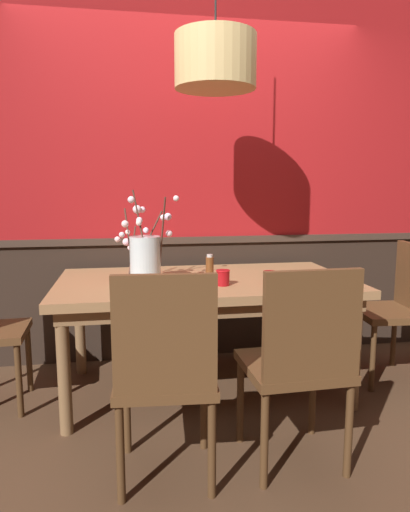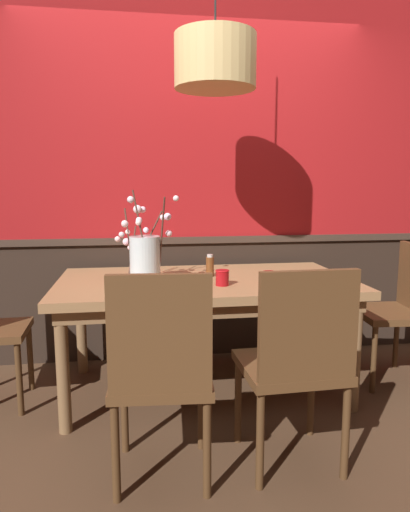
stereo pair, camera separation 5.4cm
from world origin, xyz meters
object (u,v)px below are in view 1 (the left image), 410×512
Objects in this scene: chair_near_side_left at (165,369)px; pendant_lamp at (215,62)px; chair_far_side_right at (217,280)px; chair_far_side_left at (149,284)px; vase_with_blossoms at (145,259)px; condiment_bottle at (210,266)px; chair_near_side_right at (300,357)px; candle_holder_nearer_center at (223,278)px; dining_table at (205,291)px; candle_holder_nearer_edge at (270,277)px; chair_head_east_end at (397,303)px.

chair_near_side_left is 1.01× the size of pendant_lamp.
chair_far_side_left is at bearing -179.58° from chair_far_side_right.
condiment_bottle is at bearing 17.28° from vase_with_blossoms.
candle_holder_nearer_center is at bearing 107.27° from chair_near_side_right.
chair_near_side_right is (0.28, -0.90, -0.11)m from dining_table.
candle_holder_nearer_center is 0.29m from candle_holder_nearer_edge.
chair_near_side_left reaches higher than dining_table.
vase_with_blossoms is 1.21m from pendant_lamp.
condiment_bottle is (-0.24, 0.97, 0.26)m from chair_near_side_right.
candle_holder_nearer_center is at bearing 60.60° from chair_near_side_left.
chair_far_side_left reaches higher than candle_holder_nearer_edge.
chair_far_side_left is 0.95× the size of chair_near_side_left.
condiment_bottle is (-0.21, -0.82, 0.27)m from chair_far_side_right.
condiment_bottle is at bearing 103.95° from chair_near_side_right.
chair_far_side_left reaches higher than candle_holder_nearer_center.
candle_holder_nearer_center is 0.29m from condiment_bottle.
candle_holder_nearer_center is 0.10× the size of pendant_lamp.
pendant_lamp reaches higher than chair_head_east_end.
chair_far_side_right is (0.25, 0.89, -0.12)m from dining_table.
vase_with_blossoms is at bearing -179.05° from chair_head_east_end.
chair_far_side_right is at bearing 139.16° from chair_head_east_end.
candle_holder_nearer_edge is 0.42m from condiment_bottle.
candle_holder_nearer_center is (0.40, 0.71, 0.24)m from chair_near_side_left.
chair_near_side_right is 10.49× the size of candle_holder_nearer_center.
candle_holder_nearer_edge is at bearing -57.89° from chair_far_side_left.
vase_with_blossoms is (-1.69, -0.03, 0.35)m from chair_head_east_end.
dining_table is 1.87× the size of chair_far_side_right.
chair_head_east_end is 0.97× the size of pendant_lamp.
dining_table is 1.87× the size of chair_near_side_left.
chair_far_side_left is 11.21× the size of candle_holder_nearer_edge.
chair_near_side_left reaches higher than chair_near_side_right.
chair_far_side_right is 1.00× the size of chair_near_side_left.
pendant_lamp reaches higher than chair_near_side_right.
chair_near_side_right is 11.76× the size of candle_holder_nearer_edge.
vase_with_blossoms is 0.58× the size of pendant_lamp.
pendant_lamp is (-1.27, -0.05, 1.48)m from chair_head_east_end.
vase_with_blossoms reaches higher than chair_near_side_left.
chair_near_side_right is at bearing -72.73° from candle_holder_nearer_center.
chair_head_east_end is 1.28m from candle_holder_nearer_center.
chair_near_side_right is at bearing -71.38° from chair_far_side_left.
chair_far_side_left is 0.99× the size of chair_head_east_end.
vase_with_blossoms is (-0.66, 0.84, 0.34)m from chair_near_side_right.
chair_near_side_left is at bearing -133.59° from candle_holder_nearer_edge.
chair_near_side_left is at bearing -109.63° from dining_table.
candle_holder_nearer_edge is (0.68, -1.08, 0.25)m from chair_far_side_left.
chair_head_east_end is 1.35m from chair_near_side_right.
vase_with_blossoms is at bearing -123.55° from chair_far_side_right.
candle_holder_nearer_edge is (0.29, 0.02, -0.01)m from candle_holder_nearer_center.
chair_near_side_right reaches higher than dining_table.
chair_near_side_right is at bearing -73.97° from pendant_lamp.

